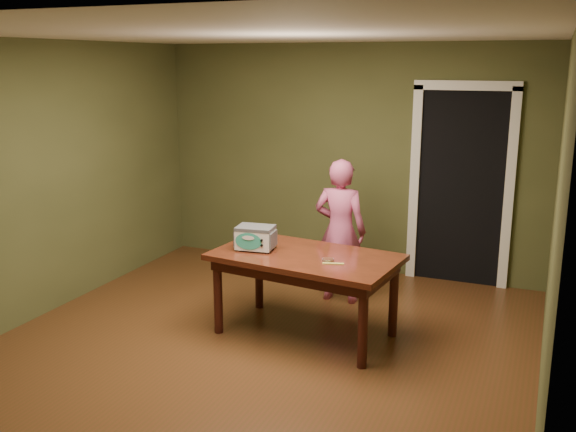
# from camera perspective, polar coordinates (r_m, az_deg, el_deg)

# --- Properties ---
(floor) EXTENTS (5.00, 5.00, 0.00)m
(floor) POSITION_cam_1_polar(r_m,az_deg,el_deg) (5.57, -3.02, -11.93)
(floor) COLOR #562D18
(floor) RESTS_ON ground
(room_shell) EXTENTS (4.52, 5.02, 2.61)m
(room_shell) POSITION_cam_1_polar(r_m,az_deg,el_deg) (5.07, -3.26, 5.74)
(room_shell) COLOR #4F532C
(room_shell) RESTS_ON ground
(doorway) EXTENTS (1.10, 0.66, 2.25)m
(doorway) POSITION_cam_1_polar(r_m,az_deg,el_deg) (7.47, 15.42, 2.79)
(doorway) COLOR black
(doorway) RESTS_ON ground
(dining_table) EXTENTS (1.69, 1.08, 0.75)m
(dining_table) POSITION_cam_1_polar(r_m,az_deg,el_deg) (5.66, 1.56, -4.41)
(dining_table) COLOR #3D180D
(dining_table) RESTS_ON floor
(toy_oven) EXTENTS (0.37, 0.28, 0.21)m
(toy_oven) POSITION_cam_1_polar(r_m,az_deg,el_deg) (5.75, -2.92, -1.87)
(toy_oven) COLOR #4C4F54
(toy_oven) RESTS_ON dining_table
(baking_pan) EXTENTS (0.10, 0.10, 0.02)m
(baking_pan) POSITION_cam_1_polar(r_m,az_deg,el_deg) (5.45, 3.57, -3.89)
(baking_pan) COLOR silver
(baking_pan) RESTS_ON dining_table
(spatula) EXTENTS (0.18, 0.08, 0.01)m
(spatula) POSITION_cam_1_polar(r_m,az_deg,el_deg) (5.38, 4.04, -4.23)
(spatula) COLOR #E0DD61
(spatula) RESTS_ON dining_table
(child) EXTENTS (0.54, 0.36, 1.47)m
(child) POSITION_cam_1_polar(r_m,az_deg,el_deg) (6.47, 4.66, -1.34)
(child) COLOR #C04F7A
(child) RESTS_ON floor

